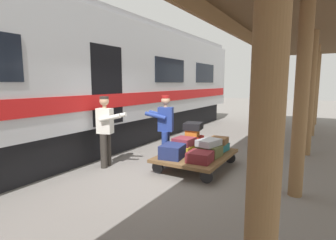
% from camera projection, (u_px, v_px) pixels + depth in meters
% --- Properties ---
extents(ground_plane, '(60.00, 60.00, 0.00)m').
position_uv_depth(ground_plane, '(176.00, 172.00, 6.03)').
color(ground_plane, slate).
extents(platform_canopy, '(3.20, 19.96, 3.56)m').
position_uv_depth(platform_canopy, '(304.00, 6.00, 4.38)').
color(platform_canopy, brown).
rests_on(platform_canopy, ground_plane).
extents(train_car, '(3.02, 18.34, 4.00)m').
position_uv_depth(train_car, '(68.00, 81.00, 7.48)').
color(train_car, '#B7BABF').
rests_on(train_car, ground_plane).
extents(luggage_cart, '(1.46, 1.97, 0.34)m').
position_uv_depth(luggage_cart, '(196.00, 156.00, 6.31)').
color(luggage_cart, brown).
rests_on(luggage_cart, ground_plane).
extents(suitcase_olive_duffel, '(0.53, 0.48, 0.24)m').
position_uv_depth(suitcase_olive_duffel, '(209.00, 151.00, 6.12)').
color(suitcase_olive_duffel, brown).
rests_on(suitcase_olive_duffel, luggage_cart).
extents(suitcase_red_plastic, '(0.45, 0.59, 0.29)m').
position_uv_depth(suitcase_red_plastic, '(193.00, 142.00, 6.91)').
color(suitcase_red_plastic, '#AD231E').
rests_on(suitcase_red_plastic, luggage_cart).
extents(suitcase_navy_fabric, '(0.56, 0.66, 0.30)m').
position_uv_depth(suitcase_navy_fabric, '(173.00, 151.00, 5.98)').
color(suitcase_navy_fabric, navy).
rests_on(suitcase_navy_fabric, luggage_cart).
extents(suitcase_teal_softside, '(0.48, 0.57, 0.18)m').
position_uv_depth(suitcase_teal_softside, '(217.00, 147.00, 6.59)').
color(suitcase_teal_softside, '#1E666B').
rests_on(suitcase_teal_softside, luggage_cart).
extents(suitcase_yellow_case, '(0.51, 0.67, 0.18)m').
position_uv_depth(suitcase_yellow_case, '(184.00, 148.00, 6.45)').
color(suitcase_yellow_case, gold).
rests_on(suitcase_yellow_case, luggage_cart).
extents(suitcase_maroon_trunk, '(0.52, 0.52, 0.22)m').
position_uv_depth(suitcase_maroon_trunk, '(200.00, 157.00, 5.66)').
color(suitcase_maroon_trunk, maroon).
rests_on(suitcase_maroon_trunk, luggage_cart).
extents(suitcase_orange_carryall, '(0.39, 0.47, 0.19)m').
position_uv_depth(suitcase_orange_carryall, '(192.00, 133.00, 6.85)').
color(suitcase_orange_carryall, '#CC6B23').
rests_on(suitcase_orange_carryall, suitcase_red_plastic).
extents(suitcase_brown_leather, '(0.43, 0.44, 0.15)m').
position_uv_depth(suitcase_brown_leather, '(219.00, 140.00, 6.58)').
color(suitcase_brown_leather, brown).
rests_on(suitcase_brown_leather, suitcase_teal_softside).
extents(suitcase_gray_aluminum, '(0.50, 0.63, 0.15)m').
position_uv_depth(suitcase_gray_aluminum, '(209.00, 143.00, 6.10)').
color(suitcase_gray_aluminum, '#9EA0A5').
rests_on(suitcase_gray_aluminum, suitcase_olive_duffel).
extents(suitcase_burgundy_valise, '(0.46, 0.49, 0.18)m').
position_uv_depth(suitcase_burgundy_valise, '(184.00, 141.00, 6.39)').
color(suitcase_burgundy_valise, maroon).
rests_on(suitcase_burgundy_valise, suitcase_yellow_case).
extents(suitcase_black_hardshell, '(0.53, 0.59, 0.17)m').
position_uv_depth(suitcase_black_hardshell, '(193.00, 126.00, 6.83)').
color(suitcase_black_hardshell, black).
rests_on(suitcase_black_hardshell, suitcase_orange_carryall).
extents(porter_in_overalls, '(0.73, 0.56, 1.70)m').
position_uv_depth(porter_in_overalls, '(165.00, 127.00, 6.62)').
color(porter_in_overalls, navy).
rests_on(porter_in_overalls, ground_plane).
extents(porter_by_door, '(0.72, 0.54, 1.70)m').
position_uv_depth(porter_by_door, '(106.00, 129.00, 6.32)').
color(porter_by_door, '#332D28').
rests_on(porter_by_door, ground_plane).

